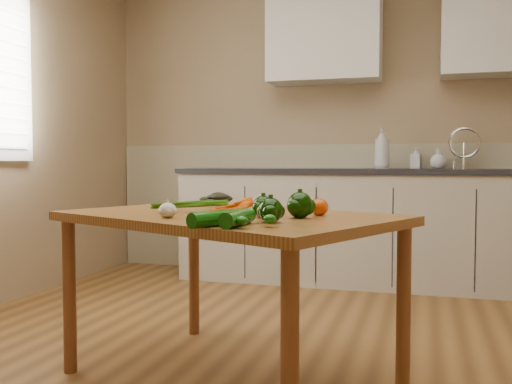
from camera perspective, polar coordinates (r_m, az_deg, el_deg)
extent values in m
cube|color=tan|center=(4.88, 8.36, 7.08)|extent=(4.00, 0.02, 2.60)
cube|color=tan|center=(4.86, 8.25, -1.76)|extent=(3.98, 0.03, 1.10)
cube|color=#B6AD98|center=(4.55, 10.19, -3.61)|extent=(2.80, 0.60, 0.86)
cube|color=#28292D|center=(4.52, 10.24, 2.06)|extent=(2.84, 0.64, 0.04)
cube|color=#99999E|center=(4.50, 20.20, 1.41)|extent=(0.55, 0.42, 0.10)
cylinder|color=silver|center=(4.68, 20.10, 3.67)|extent=(0.02, 0.02, 0.24)
cube|color=silver|center=(4.80, 6.85, 15.00)|extent=(0.90, 0.35, 0.70)
cube|color=silver|center=(4.76, 23.03, 14.89)|extent=(0.80, 0.35, 0.70)
cube|color=#9B642D|center=(2.43, -2.82, -2.62)|extent=(1.61, 1.36, 0.04)
cylinder|color=brown|center=(2.74, -18.15, -9.89)|extent=(0.06, 0.06, 0.69)
cylinder|color=brown|center=(1.82, 3.40, -16.33)|extent=(0.06, 0.06, 0.69)
cylinder|color=brown|center=(3.19, -6.23, -7.94)|extent=(0.06, 0.06, 0.69)
cylinder|color=brown|center=(2.45, 14.53, -11.38)|extent=(0.06, 0.06, 0.69)
imported|color=silver|center=(4.58, 12.48, 4.31)|extent=(0.13, 0.13, 0.32)
imported|color=silver|center=(4.66, 15.69, 3.31)|extent=(0.09, 0.09, 0.17)
imported|color=silver|center=(4.65, 17.75, 3.19)|extent=(0.12, 0.12, 0.15)
ellipsoid|color=beige|center=(2.26, -8.83, -1.82)|extent=(0.07, 0.07, 0.06)
sphere|color=black|center=(2.25, 0.74, -1.49)|extent=(0.08, 0.08, 0.08)
sphere|color=black|center=(2.23, 4.41, -1.33)|extent=(0.10, 0.10, 0.10)
sphere|color=black|center=(2.06, 1.48, -1.85)|extent=(0.09, 0.09, 0.09)
ellipsoid|color=#951602|center=(2.43, 4.22, -1.43)|extent=(0.07, 0.07, 0.06)
ellipsoid|color=#C84105|center=(2.34, 6.33, -1.52)|extent=(0.08, 0.08, 0.07)
ellipsoid|color=#C84105|center=(2.35, 6.34, -1.58)|extent=(0.07, 0.07, 0.06)
cylinder|color=#0B4A07|center=(1.95, -1.84, -2.60)|extent=(0.06, 0.23, 0.06)
cylinder|color=#0B4A07|center=(1.95, -3.95, -2.63)|extent=(0.15, 0.24, 0.05)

